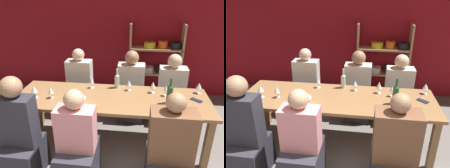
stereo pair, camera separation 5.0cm
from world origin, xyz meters
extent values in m
cube|color=maroon|center=(0.00, 3.83, 1.35)|extent=(8.80, 0.06, 2.70)
cube|color=tan|center=(0.01, 3.63, 0.75)|extent=(0.04, 0.30, 1.49)
cube|color=tan|center=(1.00, 3.63, 0.75)|extent=(0.04, 0.30, 1.49)
cube|color=tan|center=(0.51, 3.63, 0.02)|extent=(0.99, 0.30, 0.04)
cylinder|color=silver|center=(0.14, 3.63, 0.10)|extent=(0.21, 0.21, 0.12)
sphere|color=black|center=(0.14, 3.63, 0.17)|extent=(0.02, 0.02, 0.02)
cylinder|color=gold|center=(0.38, 3.63, 0.10)|extent=(0.22, 0.22, 0.13)
sphere|color=black|center=(0.38, 3.63, 0.17)|extent=(0.02, 0.02, 0.02)
cylinder|color=#E0561E|center=(0.63, 3.63, 0.09)|extent=(0.22, 0.22, 0.12)
sphere|color=black|center=(0.63, 3.63, 0.16)|extent=(0.02, 0.02, 0.02)
cylinder|color=#235BAD|center=(0.88, 3.63, 0.10)|extent=(0.22, 0.22, 0.14)
sphere|color=black|center=(0.88, 3.63, 0.18)|extent=(0.02, 0.02, 0.02)
cube|color=tan|center=(0.51, 3.63, 0.52)|extent=(0.99, 0.30, 0.04)
cylinder|color=#338447|center=(0.14, 3.63, 0.59)|extent=(0.16, 0.16, 0.11)
sphere|color=black|center=(0.14, 3.63, 0.66)|extent=(0.02, 0.02, 0.02)
cylinder|color=silver|center=(0.38, 3.63, 0.59)|extent=(0.22, 0.22, 0.10)
sphere|color=black|center=(0.38, 3.63, 0.65)|extent=(0.02, 0.02, 0.02)
cylinder|color=black|center=(0.63, 3.63, 0.60)|extent=(0.18, 0.18, 0.14)
sphere|color=black|center=(0.63, 3.63, 0.69)|extent=(0.02, 0.02, 0.02)
cube|color=tan|center=(0.51, 3.63, 1.01)|extent=(0.99, 0.30, 0.04)
cylinder|color=gold|center=(0.38, 3.63, 1.09)|extent=(0.22, 0.22, 0.11)
sphere|color=black|center=(0.38, 3.63, 1.15)|extent=(0.02, 0.02, 0.02)
cylinder|color=#E0561E|center=(0.63, 3.63, 1.10)|extent=(0.18, 0.18, 0.14)
sphere|color=black|center=(0.63, 3.63, 1.18)|extent=(0.02, 0.02, 0.02)
cylinder|color=black|center=(0.88, 3.63, 1.09)|extent=(0.21, 0.21, 0.12)
sphere|color=black|center=(0.88, 3.63, 1.16)|extent=(0.02, 0.02, 0.02)
cube|color=olive|center=(-0.17, 1.98, 0.73)|extent=(2.60, 0.84, 0.04)
cube|color=olive|center=(-1.38, 1.64, 0.36)|extent=(0.08, 0.08, 0.71)
cube|color=olive|center=(1.05, 1.64, 0.36)|extent=(0.08, 0.08, 0.71)
cube|color=olive|center=(-1.38, 2.32, 0.36)|extent=(0.08, 0.08, 0.71)
cube|color=olive|center=(1.05, 2.32, 0.36)|extent=(0.08, 0.08, 0.71)
cylinder|color=#B7BABC|center=(-0.58, 1.73, 0.79)|extent=(0.25, 0.25, 0.09)
torus|color=#B7BABC|center=(-0.58, 1.73, 0.84)|extent=(0.27, 0.27, 0.01)
cylinder|color=#1E4C23|center=(0.58, 1.90, 0.86)|extent=(0.07, 0.07, 0.22)
cone|color=#1E4C23|center=(0.58, 1.90, 0.99)|extent=(0.07, 0.07, 0.03)
cylinder|color=#1E4C23|center=(0.58, 1.90, 1.05)|extent=(0.03, 0.03, 0.08)
cylinder|color=#B2C6C1|center=(-0.12, 2.31, 0.84)|extent=(0.07, 0.07, 0.18)
cone|color=#B2C6C1|center=(-0.12, 2.31, 0.95)|extent=(0.07, 0.07, 0.03)
cylinder|color=#B2C6C1|center=(-0.12, 2.31, 1.00)|extent=(0.03, 0.03, 0.08)
cylinder|color=white|center=(0.06, 2.23, 0.75)|extent=(0.07, 0.07, 0.00)
cylinder|color=white|center=(0.06, 2.23, 0.79)|extent=(0.01, 0.01, 0.07)
cone|color=white|center=(0.06, 2.23, 0.86)|extent=(0.07, 0.07, 0.08)
cylinder|color=maroon|center=(0.06, 2.23, 0.84)|extent=(0.04, 0.04, 0.03)
cylinder|color=white|center=(0.56, 2.11, 0.75)|extent=(0.06, 0.06, 0.00)
cylinder|color=white|center=(0.56, 2.11, 0.79)|extent=(0.01, 0.01, 0.08)
cone|color=white|center=(0.56, 2.11, 0.86)|extent=(0.06, 0.06, 0.07)
cylinder|color=white|center=(0.39, 2.19, 0.75)|extent=(0.07, 0.07, 0.00)
cylinder|color=white|center=(0.39, 2.19, 0.79)|extent=(0.01, 0.01, 0.07)
cone|color=white|center=(0.39, 2.19, 0.87)|extent=(0.07, 0.07, 0.09)
cylinder|color=maroon|center=(0.39, 2.19, 0.85)|extent=(0.04, 0.04, 0.03)
cylinder|color=white|center=(-0.48, 2.25, 0.75)|extent=(0.07, 0.07, 0.00)
cylinder|color=white|center=(-0.48, 2.25, 0.79)|extent=(0.01, 0.01, 0.07)
cone|color=white|center=(-0.48, 2.25, 0.87)|extent=(0.06, 0.06, 0.09)
cylinder|color=maroon|center=(-0.48, 2.25, 0.85)|extent=(0.03, 0.03, 0.04)
cylinder|color=white|center=(-1.17, 1.84, 0.75)|extent=(0.07, 0.07, 0.00)
cylinder|color=white|center=(-1.17, 1.84, 0.79)|extent=(0.01, 0.01, 0.08)
cone|color=white|center=(-1.17, 1.84, 0.88)|extent=(0.08, 0.08, 0.09)
cylinder|color=white|center=(-0.95, 1.87, 0.75)|extent=(0.06, 0.06, 0.00)
cylinder|color=white|center=(-0.95, 1.87, 0.79)|extent=(0.01, 0.01, 0.06)
cone|color=white|center=(-0.95, 1.87, 0.86)|extent=(0.07, 0.07, 0.09)
cylinder|color=maroon|center=(-0.95, 1.87, 0.84)|extent=(0.04, 0.04, 0.04)
cylinder|color=white|center=(1.02, 2.26, 0.75)|extent=(0.07, 0.07, 0.00)
cylinder|color=white|center=(1.02, 2.26, 0.79)|extent=(0.01, 0.01, 0.07)
cone|color=white|center=(1.02, 2.26, 0.87)|extent=(0.07, 0.07, 0.08)
cylinder|color=maroon|center=(1.02, 2.26, 0.85)|extent=(0.04, 0.04, 0.03)
cube|color=#1E2338|center=(0.95, 2.02, 0.76)|extent=(0.16, 0.15, 0.01)
cube|color=brown|center=(0.54, 1.23, 0.74)|extent=(0.45, 0.25, 0.57)
sphere|color=#9E7556|center=(0.54, 1.23, 1.12)|extent=(0.19, 0.19, 0.19)
cube|color=#2D2D38|center=(0.07, 2.78, 0.24)|extent=(0.44, 0.54, 0.48)
cube|color=silver|center=(0.07, 2.78, 0.72)|extent=(0.44, 0.24, 0.48)
sphere|color=#9E7556|center=(0.07, 2.78, 1.07)|extent=(0.23, 0.23, 0.23)
cube|color=#2D2D38|center=(-1.11, 1.28, 0.23)|extent=(0.39, 0.49, 0.46)
cube|color=#2D2D38|center=(-1.11, 1.28, 0.76)|extent=(0.39, 0.22, 0.59)
sphere|color=#9E7556|center=(-1.11, 1.28, 1.17)|extent=(0.23, 0.23, 0.23)
cube|color=#2D2D38|center=(-0.80, 2.75, 0.21)|extent=(0.42, 0.52, 0.41)
cube|color=silver|center=(-0.80, 2.75, 0.71)|extent=(0.42, 0.23, 0.59)
sphere|color=beige|center=(-0.80, 2.75, 1.10)|extent=(0.20, 0.20, 0.20)
cube|color=#2D2D38|center=(-0.45, 1.26, 0.24)|extent=(0.41, 0.52, 0.48)
cube|color=pink|center=(-0.45, 1.26, 0.72)|extent=(0.41, 0.23, 0.49)
sphere|color=tan|center=(-0.45, 1.26, 1.07)|extent=(0.21, 0.21, 0.21)
cube|color=#2D2D38|center=(0.74, 2.77, 0.22)|extent=(0.43, 0.54, 0.44)
cube|color=silver|center=(0.74, 2.77, 0.69)|extent=(0.43, 0.24, 0.49)
sphere|color=beige|center=(0.74, 2.77, 1.04)|extent=(0.22, 0.22, 0.22)
camera|label=1|loc=(0.17, -0.61, 2.08)|focal=35.00mm
camera|label=2|loc=(0.22, -0.60, 2.08)|focal=35.00mm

